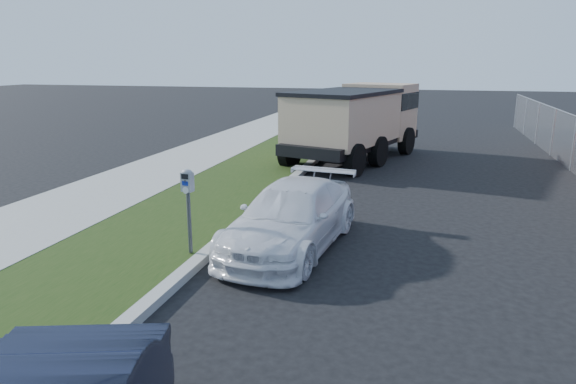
# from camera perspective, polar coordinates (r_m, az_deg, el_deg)

# --- Properties ---
(ground) EXTENTS (120.00, 120.00, 0.00)m
(ground) POSITION_cam_1_polar(r_m,az_deg,el_deg) (9.47, 6.71, -7.88)
(ground) COLOR black
(ground) RESTS_ON ground
(streetside) EXTENTS (6.12, 50.00, 0.15)m
(streetside) POSITION_cam_1_polar(r_m,az_deg,el_deg) (13.12, -16.71, -1.74)
(streetside) COLOR gray
(streetside) RESTS_ON ground
(parking_meter) EXTENTS (0.24, 0.18, 1.57)m
(parking_meter) POSITION_cam_1_polar(r_m,az_deg,el_deg) (9.34, -11.07, -0.08)
(parking_meter) COLOR #3F4247
(parking_meter) RESTS_ON ground
(white_wagon) EXTENTS (2.23, 4.48, 1.25)m
(white_wagon) POSITION_cam_1_polar(r_m,az_deg,el_deg) (10.01, 0.39, -2.74)
(white_wagon) COLOR white
(white_wagon) RESTS_ON ground
(dump_truck) EXTENTS (4.46, 7.31, 2.70)m
(dump_truck) POSITION_cam_1_polar(r_m,az_deg,el_deg) (19.23, 7.74, 8.11)
(dump_truck) COLOR black
(dump_truck) RESTS_ON ground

